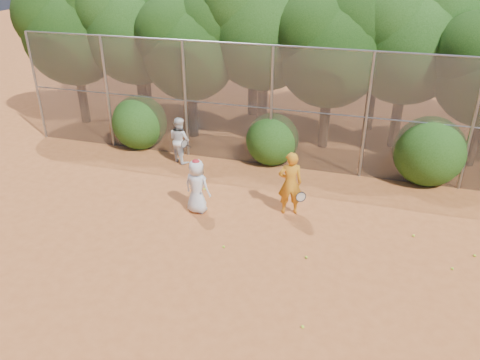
% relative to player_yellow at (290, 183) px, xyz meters
% --- Properties ---
extents(ground, '(80.00, 80.00, 0.00)m').
position_rel_player_yellow_xyz_m(ground, '(-0.26, -3.06, -0.92)').
color(ground, '#AB5626').
rests_on(ground, ground).
extents(fence_back, '(20.05, 0.09, 4.03)m').
position_rel_player_yellow_xyz_m(fence_back, '(-0.38, 2.94, 1.14)').
color(fence_back, gray).
rests_on(fence_back, ground).
extents(tree_0, '(4.38, 3.81, 6.00)m').
position_rel_player_yellow_xyz_m(tree_0, '(-9.71, 4.98, 3.02)').
color(tree_0, black).
rests_on(tree_0, ground).
extents(tree_1, '(4.64, 4.03, 6.35)m').
position_rel_player_yellow_xyz_m(tree_1, '(-7.20, 5.48, 3.25)').
color(tree_1, black).
rests_on(tree_1, ground).
extents(tree_2, '(3.99, 3.47, 5.47)m').
position_rel_player_yellow_xyz_m(tree_2, '(-4.71, 4.78, 2.67)').
color(tree_2, black).
rests_on(tree_2, ground).
extents(tree_3, '(4.89, 4.26, 6.70)m').
position_rel_player_yellow_xyz_m(tree_3, '(-2.20, 5.79, 3.48)').
color(tree_3, black).
rests_on(tree_3, ground).
extents(tree_4, '(4.19, 3.64, 5.73)m').
position_rel_player_yellow_xyz_m(tree_4, '(0.29, 5.18, 2.84)').
color(tree_4, black).
rests_on(tree_4, ground).
extents(tree_5, '(4.51, 3.92, 6.17)m').
position_rel_player_yellow_xyz_m(tree_5, '(2.79, 5.98, 3.13)').
color(tree_5, black).
rests_on(tree_5, ground).
extents(tree_9, '(4.83, 4.20, 6.62)m').
position_rel_player_yellow_xyz_m(tree_9, '(-8.20, 7.79, 3.42)').
color(tree_9, black).
rests_on(tree_9, ground).
extents(tree_10, '(5.15, 4.48, 7.06)m').
position_rel_player_yellow_xyz_m(tree_10, '(-3.20, 7.99, 3.71)').
color(tree_10, black).
rests_on(tree_10, ground).
extents(tree_11, '(4.64, 4.03, 6.35)m').
position_rel_player_yellow_xyz_m(tree_11, '(1.80, 7.58, 3.25)').
color(tree_11, black).
rests_on(tree_11, ground).
extents(bush_0, '(2.00, 2.00, 2.00)m').
position_rel_player_yellow_xyz_m(bush_0, '(-6.26, 3.24, 0.08)').
color(bush_0, '#1B4210').
rests_on(bush_0, ground).
extents(bush_1, '(1.80, 1.80, 1.80)m').
position_rel_player_yellow_xyz_m(bush_1, '(-1.26, 3.24, -0.02)').
color(bush_1, '#1B4210').
rests_on(bush_1, ground).
extents(bush_2, '(2.20, 2.20, 2.20)m').
position_rel_player_yellow_xyz_m(bush_2, '(3.74, 3.24, 0.18)').
color(bush_2, '#1B4210').
rests_on(bush_2, ground).
extents(player_yellow, '(0.88, 0.64, 1.83)m').
position_rel_player_yellow_xyz_m(player_yellow, '(0.00, 0.00, 0.00)').
color(player_yellow, orange).
rests_on(player_yellow, ground).
extents(player_teen, '(0.85, 0.63, 1.60)m').
position_rel_player_yellow_xyz_m(player_teen, '(-2.47, -0.67, -0.12)').
color(player_teen, silver).
rests_on(player_teen, ground).
extents(player_white, '(0.97, 0.91, 1.59)m').
position_rel_player_yellow_xyz_m(player_white, '(-4.29, 2.34, -0.12)').
color(player_white, white).
rests_on(player_white, ground).
extents(ball_0, '(0.07, 0.07, 0.07)m').
position_rel_player_yellow_xyz_m(ball_0, '(0.84, -2.01, -0.88)').
color(ball_0, '#B2D827').
rests_on(ball_0, ground).
extents(ball_1, '(0.07, 0.07, 0.07)m').
position_rel_player_yellow_xyz_m(ball_1, '(4.16, -1.47, -0.88)').
color(ball_1, '#B2D827').
rests_on(ball_1, ground).
extents(ball_2, '(0.07, 0.07, 0.07)m').
position_rel_player_yellow_xyz_m(ball_2, '(1.16, -4.31, -0.88)').
color(ball_2, '#B2D827').
rests_on(ball_2, ground).
extents(ball_4, '(0.07, 0.07, 0.07)m').
position_rel_player_yellow_xyz_m(ball_4, '(-1.20, -2.18, -0.88)').
color(ball_4, '#B2D827').
rests_on(ball_4, ground).
extents(ball_5, '(0.07, 0.07, 0.07)m').
position_rel_player_yellow_xyz_m(ball_5, '(3.34, -0.29, -0.88)').
color(ball_5, '#B2D827').
rests_on(ball_5, ground).
extents(ball_6, '(0.07, 0.07, 0.07)m').
position_rel_player_yellow_xyz_m(ball_6, '(4.72, -0.77, -0.88)').
color(ball_6, '#B2D827').
rests_on(ball_6, ground).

